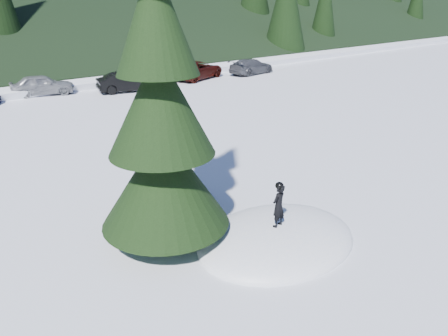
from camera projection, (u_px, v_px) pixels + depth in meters
ground at (277, 241)px, 11.34m from camera, size 200.00×200.00×0.00m
snow_mound at (277, 241)px, 11.34m from camera, size 4.48×3.52×0.96m
spruce_tall at (161, 117)px, 10.10m from camera, size 3.20×3.20×8.60m
spruce_short at (167, 144)px, 12.14m from camera, size 2.20×2.20×5.37m
child_skier at (278, 206)px, 10.88m from camera, size 0.45×0.34×1.14m
adult_0 at (164, 110)px, 20.93m from camera, size 1.03×0.96×1.70m
adult_1 at (159, 93)px, 24.79m from camera, size 1.02×0.94×1.68m
car_4 at (42, 85)px, 28.04m from camera, size 4.17×2.59×1.32m
car_5 at (128, 82)px, 29.05m from camera, size 4.18×2.33×1.31m
car_6 at (196, 70)px, 33.72m from camera, size 5.42×3.72×1.38m
car_7 at (251, 66)px, 35.84m from camera, size 4.45×2.23×1.24m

